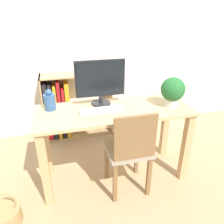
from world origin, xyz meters
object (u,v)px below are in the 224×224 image
keyboard (102,110)px  vase (50,101)px  chair (130,149)px  basket (4,215)px  potted_plant (173,91)px  monitor (100,81)px  bookshelf (65,108)px

keyboard → vase: (-0.46, 0.15, 0.08)m
chair → basket: size_ratio=2.70×
potted_plant → chair: size_ratio=0.32×
monitor → keyboard: (-0.02, -0.16, -0.23)m
keyboard → chair: size_ratio=0.47×
monitor → potted_plant: (0.64, -0.22, -0.08)m
keyboard → chair: bearing=-50.8°
potted_plant → basket: potted_plant is taller
keyboard → vase: vase is taller
potted_plant → bookshelf: size_ratio=0.31×
keyboard → monitor: bearing=82.5°
monitor → bookshelf: 1.04m
keyboard → basket: keyboard is taller
monitor → keyboard: monitor is taller
vase → chair: bearing=-31.0°
keyboard → bookshelf: 1.07m
bookshelf → potted_plant: bearing=-46.2°
bookshelf → basket: bearing=-115.1°
keyboard → chair: 0.43m
potted_plant → bookshelf: (-0.97, 1.01, -0.52)m
vase → chair: size_ratio=0.22×
keyboard → potted_plant: bearing=-4.8°
keyboard → chair: (0.19, -0.24, -0.29)m
vase → bookshelf: (0.15, 0.80, -0.45)m
monitor → bookshelf: size_ratio=0.52×
monitor → basket: (-0.93, -0.50, -0.93)m
monitor → basket: 1.41m
basket → chair: bearing=4.9°
monitor → bookshelf: monitor is taller
monitor → bookshelf: bearing=112.6°
vase → bookshelf: bearing=79.4°
keyboard → bookshelf: bookshelf is taller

